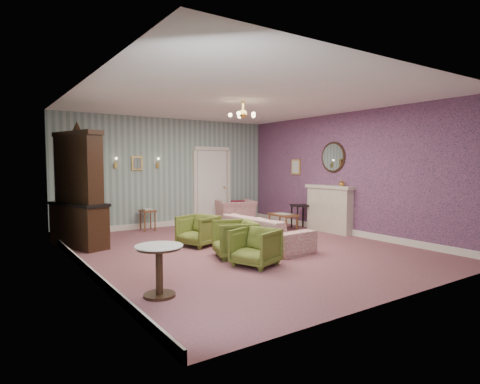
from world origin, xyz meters
TOP-DOWN VIEW (x-y plane):
  - floor at (0.00, 0.00)m, footprint 7.00×7.00m
  - ceiling at (0.00, 0.00)m, footprint 7.00×7.00m
  - wall_back at (0.00, 3.50)m, footprint 6.00×0.00m
  - wall_front at (0.00, -3.50)m, footprint 6.00×0.00m
  - wall_left at (-3.00, 0.00)m, footprint 0.00×7.00m
  - wall_right at (3.00, 0.00)m, footprint 0.00×7.00m
  - wall_right_floral at (2.98, 0.00)m, footprint 0.00×7.00m
  - door at (1.30, 3.46)m, footprint 1.12×0.12m
  - olive_chair_a at (-0.58, -1.20)m, footprint 0.82×0.85m
  - olive_chair_b at (-0.52, -0.49)m, footprint 0.86×0.89m
  - olive_chair_c at (-0.60, 0.75)m, footprint 0.83×0.86m
  - sofa_chintz at (0.44, -0.08)m, footprint 0.78×2.19m
  - wingback_chair at (1.75, 2.88)m, footprint 1.14×0.88m
  - dresser at (-2.65, 2.02)m, footprint 0.96×1.57m
  - fireplace at (2.86, 0.40)m, footprint 0.30×1.40m
  - mantel_vase at (2.84, 0.00)m, footprint 0.15×0.15m
  - oval_mirror at (2.96, 0.40)m, footprint 0.04×0.76m
  - framed_print at (2.97, 1.75)m, footprint 0.04×0.34m
  - coffee_table at (2.18, 1.35)m, footprint 0.44×0.80m
  - side_table_black at (2.65, 1.21)m, footprint 0.51×0.51m
  - pedestal_table at (-2.48, -1.74)m, footprint 0.73×0.73m
  - nesting_table at (-0.76, 3.15)m, footprint 0.36×0.45m
  - gilt_mirror_back at (-0.90, 3.46)m, footprint 0.28×0.06m
  - sconce_left at (-1.45, 3.44)m, footprint 0.16×0.12m
  - sconce_right at (-0.35, 3.44)m, footprint 0.16×0.12m
  - chandelier at (0.00, 0.00)m, footprint 0.56×0.56m
  - burgundy_cushion at (1.70, 2.73)m, footprint 0.41×0.28m

SIDE VIEW (x-z plane):
  - floor at x=0.00m, z-range 0.00..0.00m
  - coffee_table at x=2.18m, z-range 0.00..0.41m
  - nesting_table at x=-0.76m, z-range 0.00..0.57m
  - side_table_black at x=2.65m, z-range 0.00..0.63m
  - pedestal_table at x=-2.48m, z-range 0.00..0.66m
  - olive_chair_a at x=-0.58m, z-range 0.00..0.69m
  - olive_chair_c at x=-0.60m, z-range 0.00..0.70m
  - olive_chair_b at x=-0.52m, z-range 0.00..0.73m
  - sofa_chintz at x=0.44m, z-range 0.00..0.84m
  - wingback_chair at x=1.75m, z-range 0.00..0.88m
  - burgundy_cushion at x=1.70m, z-range 0.28..0.68m
  - fireplace at x=2.86m, z-range 0.00..1.16m
  - door at x=1.30m, z-range 0.00..2.16m
  - mantel_vase at x=2.84m, z-range 1.16..1.31m
  - dresser at x=-2.65m, z-range 0.00..2.48m
  - wall_back at x=0.00m, z-range -1.55..4.45m
  - wall_front at x=0.00m, z-range -1.55..4.45m
  - wall_left at x=-3.00m, z-range -2.05..4.95m
  - wall_right at x=3.00m, z-range -2.05..4.95m
  - wall_right_floral at x=2.98m, z-range -2.05..4.95m
  - framed_print at x=2.97m, z-range 1.39..1.81m
  - gilt_mirror_back at x=-0.90m, z-range 1.52..1.88m
  - sconce_left at x=-1.45m, z-range 1.55..1.85m
  - sconce_right at x=-0.35m, z-range 1.55..1.85m
  - oval_mirror at x=2.96m, z-range 1.43..2.27m
  - chandelier at x=0.00m, z-range 2.45..2.81m
  - ceiling at x=0.00m, z-range 2.90..2.90m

